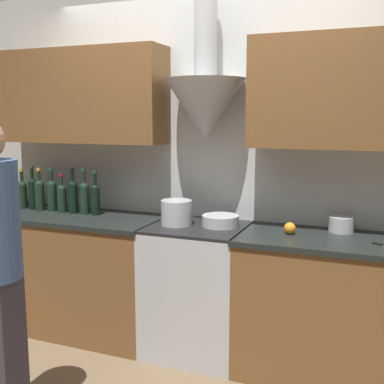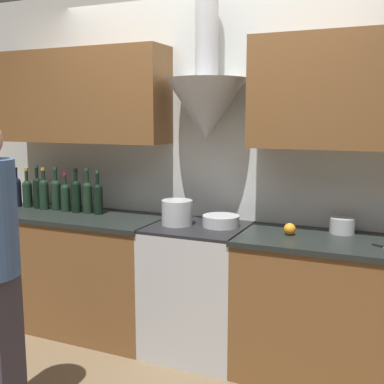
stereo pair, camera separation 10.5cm
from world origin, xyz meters
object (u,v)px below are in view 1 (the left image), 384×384
at_px(wine_bottle_3, 40,193).
at_px(wine_bottle_6, 73,195).
at_px(wine_bottle_5, 62,197).
at_px(wine_bottle_8, 95,197).
at_px(wine_bottle_2, 33,192).
at_px(wine_bottle_7, 84,196).
at_px(wine_bottle_4, 52,194).
at_px(mixing_bowl, 220,221).
at_px(saucepan, 341,224).
at_px(stove_range, 197,289).
at_px(orange_fruit, 290,228).
at_px(wine_bottle_0, 11,191).
at_px(wine_bottle_1, 22,193).
at_px(stock_pot, 176,213).

distance_m(wine_bottle_3, wine_bottle_6, 0.31).
bearing_deg(wine_bottle_5, wine_bottle_8, 2.85).
bearing_deg(wine_bottle_2, wine_bottle_7, -0.60).
bearing_deg(wine_bottle_3, wine_bottle_4, 11.34).
bearing_deg(mixing_bowl, saucepan, 9.52).
xyz_separation_m(wine_bottle_4, mixing_bowl, (1.41, -0.02, -0.10)).
bearing_deg(mixing_bowl, wine_bottle_5, -179.93).
distance_m(stove_range, orange_fruit, 0.80).
bearing_deg(orange_fruit, wine_bottle_0, 178.65).
xyz_separation_m(wine_bottle_3, wine_bottle_6, (0.31, 0.01, 0.00)).
bearing_deg(saucepan, wine_bottle_1, -177.43).
distance_m(wine_bottle_2, mixing_bowl, 1.60).
xyz_separation_m(wine_bottle_0, orange_fruit, (2.29, -0.05, -0.10)).
height_order(wine_bottle_6, saucepan, wine_bottle_6).
bearing_deg(saucepan, wine_bottle_3, -176.68).
xyz_separation_m(wine_bottle_3, mixing_bowl, (1.51, 0.00, -0.10)).
xyz_separation_m(mixing_bowl, orange_fruit, (0.48, -0.05, -0.00)).
distance_m(wine_bottle_1, stock_pot, 1.41).
xyz_separation_m(wine_bottle_3, wine_bottle_7, (0.41, 0.02, 0.00)).
bearing_deg(wine_bottle_8, wine_bottle_0, -179.55).
bearing_deg(wine_bottle_4, stove_range, -3.17).
bearing_deg(wine_bottle_6, wine_bottle_2, 177.97).
relative_size(wine_bottle_0, wine_bottle_6, 0.94).
bearing_deg(wine_bottle_0, wine_bottle_5, -0.95).
distance_m(wine_bottle_8, mixing_bowl, 1.01).
bearing_deg(stock_pot, wine_bottle_8, 173.10).
bearing_deg(wine_bottle_1, wine_bottle_7, -0.56).
bearing_deg(wine_bottle_0, orange_fruit, -1.35).
bearing_deg(orange_fruit, wine_bottle_3, 178.72).
xyz_separation_m(wine_bottle_8, stock_pot, (0.71, -0.09, -0.05)).
height_order(wine_bottle_0, wine_bottle_8, wine_bottle_8).
height_order(wine_bottle_8, stock_pot, wine_bottle_8).
distance_m(wine_bottle_0, wine_bottle_5, 0.51).
xyz_separation_m(wine_bottle_4, wine_bottle_8, (0.40, -0.01, -0.00)).
distance_m(wine_bottle_4, wine_bottle_5, 0.11).
relative_size(wine_bottle_4, wine_bottle_7, 0.97).
bearing_deg(orange_fruit, wine_bottle_7, 177.82).
distance_m(stock_pot, mixing_bowl, 0.31).
xyz_separation_m(wine_bottle_1, wine_bottle_8, (0.70, -0.01, 0.01)).
distance_m(wine_bottle_1, wine_bottle_5, 0.40).
xyz_separation_m(wine_bottle_0, wine_bottle_5, (0.51, -0.01, -0.01)).
distance_m(wine_bottle_2, wine_bottle_5, 0.30).
xyz_separation_m(wine_bottle_8, orange_fruit, (1.49, -0.06, -0.10)).
bearing_deg(orange_fruit, wine_bottle_8, 177.68).
bearing_deg(wine_bottle_7, wine_bottle_8, -0.07).
bearing_deg(wine_bottle_2, wine_bottle_6, -2.03).
height_order(wine_bottle_0, stock_pot, wine_bottle_0).
relative_size(wine_bottle_6, orange_fruit, 4.63).
relative_size(wine_bottle_7, wine_bottle_8, 1.05).
bearing_deg(wine_bottle_1, stock_pot, -3.73).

